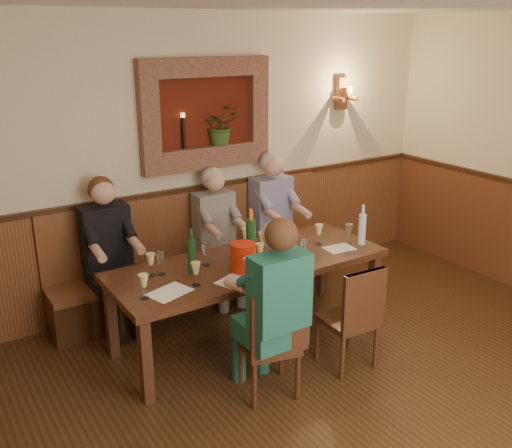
{
  "coord_description": "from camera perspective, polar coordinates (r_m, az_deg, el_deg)",
  "views": [
    {
      "loc": [
        -2.39,
        -1.97,
        2.62
      ],
      "look_at": [
        0.1,
        1.9,
        1.05
      ],
      "focal_mm": 40.0,
      "sensor_mm": 36.0,
      "label": 1
    }
  ],
  "objects": [
    {
      "name": "wine_bottle_green_a",
      "position": [
        4.82,
        -0.51,
        -1.51
      ],
      "size": [
        0.1,
        0.1,
        0.46
      ],
      "rotation": [
        0.0,
        0.0,
        -0.17
      ],
      "color": "#19471E",
      "rests_on": "dining_table"
    },
    {
      "name": "chair_near_left",
      "position": [
        4.39,
        1.34,
        -13.66
      ],
      "size": [
        0.48,
        0.48,
        0.89
      ],
      "rotation": [
        0.0,
        0.0,
        -0.24
      ],
      "color": "#391C11",
      "rests_on": "ground"
    },
    {
      "name": "water_bottle",
      "position": [
        5.29,
        10.56,
        -0.43
      ],
      "size": [
        0.08,
        0.08,
        0.37
      ],
      "rotation": [
        0.0,
        0.0,
        0.13
      ],
      "color": "silver",
      "rests_on": "dining_table"
    },
    {
      "name": "wine_glass_2",
      "position": [
        4.41,
        -6.01,
        -4.98
      ],
      "size": [
        0.08,
        0.08,
        0.19
      ],
      "primitive_type": null,
      "color": "#D2CD7D",
      "rests_on": "dining_table"
    },
    {
      "name": "wine_glass_7",
      "position": [
        5.25,
        6.29,
        -1.03
      ],
      "size": [
        0.08,
        0.08,
        0.19
      ],
      "primitive_type": null,
      "color": "#D2CD7D",
      "rests_on": "dining_table"
    },
    {
      "name": "dining_table",
      "position": [
        4.9,
        -0.67,
        -4.51
      ],
      "size": [
        2.4,
        0.9,
        0.75
      ],
      "color": "#391C11",
      "rests_on": "ground"
    },
    {
      "name": "tasting_sheet_a",
      "position": [
        4.36,
        -8.65,
        -6.75
      ],
      "size": [
        0.37,
        0.31,
        0.0
      ],
      "primitive_type": "cube",
      "rotation": [
        0.0,
        0.0,
        0.31
      ],
      "color": "white",
      "rests_on": "dining_table"
    },
    {
      "name": "wine_glass_11",
      "position": [
        4.63,
        -10.45,
        -4.02
      ],
      "size": [
        0.08,
        0.08,
        0.19
      ],
      "primitive_type": null,
      "color": "#D2CD7D",
      "rests_on": "dining_table"
    },
    {
      "name": "wine_glass_4",
      "position": [
        4.75,
        0.37,
        -3.08
      ],
      "size": [
        0.08,
        0.08,
        0.19
      ],
      "primitive_type": null,
      "color": "#D2CD7D",
      "rests_on": "dining_table"
    },
    {
      "name": "wall_niche",
      "position": [
        5.63,
        -4.62,
        10.47
      ],
      "size": [
        1.36,
        0.3,
        1.06
      ],
      "color": "#50160B",
      "rests_on": "ground"
    },
    {
      "name": "room_shell",
      "position": [
        3.18,
        17.33,
        4.7
      ],
      "size": [
        6.04,
        6.04,
        2.82
      ],
      "color": "beige",
      "rests_on": "ground"
    },
    {
      "name": "bench",
      "position": [
        5.8,
        -5.63,
        -4.54
      ],
      "size": [
        3.0,
        0.45,
        1.11
      ],
      "color": "#381E0F",
      "rests_on": "ground"
    },
    {
      "name": "wall_sconce",
      "position": [
        6.54,
        8.63,
        12.7
      ],
      "size": [
        0.25,
        0.2,
        0.35
      ],
      "color": "#5D2E1A",
      "rests_on": "ground"
    },
    {
      "name": "spittoon_bucket",
      "position": [
        4.64,
        -1.29,
        -3.34
      ],
      "size": [
        0.22,
        0.22,
        0.24
      ],
      "primitive_type": "cylinder",
      "rotation": [
        0.0,
        0.0,
        0.05
      ],
      "color": "red",
      "rests_on": "dining_table"
    },
    {
      "name": "tasting_sheet_b",
      "position": [
        4.86,
        1.68,
        -3.76
      ],
      "size": [
        0.31,
        0.25,
        0.0
      ],
      "primitive_type": "cube",
      "rotation": [
        0.0,
        0.0,
        0.2
      ],
      "color": "white",
      "rests_on": "dining_table"
    },
    {
      "name": "wine_glass_3",
      "position": [
        4.77,
        -5.05,
        -3.05
      ],
      "size": [
        0.08,
        0.08,
        0.19
      ],
      "primitive_type": null,
      "color": "white",
      "rests_on": "dining_table"
    },
    {
      "name": "wine_glass_5",
      "position": [
        5.02,
        0.64,
        -1.86
      ],
      "size": [
        0.08,
        0.08,
        0.19
      ],
      "primitive_type": null,
      "color": "#D2CD7D",
      "rests_on": "dining_table"
    },
    {
      "name": "person_chair_front",
      "position": [
        4.21,
        1.58,
        -9.95
      ],
      "size": [
        0.42,
        0.52,
        1.43
      ],
      "color": "#16494E",
      "rests_on": "ground"
    },
    {
      "name": "wine_glass_0",
      "position": [
        4.26,
        -11.15,
        -6.16
      ],
      "size": [
        0.08,
        0.08,
        0.19
      ],
      "primitive_type": null,
      "color": "#D2CD7D",
      "rests_on": "dining_table"
    },
    {
      "name": "wine_glass_10",
      "position": [
        5.12,
        -1.08,
        -1.44
      ],
      "size": [
        0.08,
        0.08,
        0.19
      ],
      "primitive_type": null,
      "color": "#D2CD7D",
      "rests_on": "dining_table"
    },
    {
      "name": "person_bench_mid",
      "position": [
        5.7,
        -3.76,
        -2.4
      ],
      "size": [
        0.39,
        0.48,
        1.36
      ],
      "color": "#625C59",
      "rests_on": "ground"
    },
    {
      "name": "person_bench_left",
      "position": [
        5.28,
        -14.24,
        -4.39
      ],
      "size": [
        0.42,
        0.51,
        1.42
      ],
      "color": "black",
      "rests_on": "ground"
    },
    {
      "name": "chair_near_right",
      "position": [
        4.78,
        9.19,
        -11.03
      ],
      "size": [
        0.42,
        0.42,
        0.89
      ],
      "rotation": [
        0.0,
        0.0,
        -0.06
      ],
      "color": "#391C11",
      "rests_on": "ground"
    },
    {
      "name": "tasting_sheet_d",
      "position": [
        4.51,
        -2.07,
        -5.63
      ],
      "size": [
        0.36,
        0.31,
        0.0
      ],
      "primitive_type": "cube",
      "rotation": [
        0.0,
        0.0,
        0.39
      ],
      "color": "white",
      "rests_on": "dining_table"
    },
    {
      "name": "wine_glass_8",
      "position": [
        5.29,
        9.23,
        -1.0
      ],
      "size": [
        0.08,
        0.08,
        0.19
      ],
      "primitive_type": null,
      "color": "white",
      "rests_on": "dining_table"
    },
    {
      "name": "wine_glass_9",
      "position": [
        4.46,
        -0.79,
        -4.57
      ],
      "size": [
        0.08,
        0.08,
        0.19
      ],
      "primitive_type": null,
      "color": "#D2CD7D",
      "rests_on": "dining_table"
    },
    {
      "name": "tasting_sheet_c",
      "position": [
        5.2,
        8.33,
        -2.42
      ],
      "size": [
        0.28,
        0.21,
        0.0
      ],
      "primitive_type": "cube",
      "rotation": [
        0.0,
        0.0,
        -0.1
      ],
      "color": "white",
      "rests_on": "dining_table"
    },
    {
      "name": "wainscoting",
      "position": [
        3.7,
        15.32,
        -15.22
      ],
      "size": [
        6.02,
        6.02,
        1.15
      ],
      "color": "#5D2E1A",
      "rests_on": "ground"
    },
    {
      "name": "person_bench_right",
      "position": [
        6.02,
        1.99,
        -0.81
      ],
      "size": [
        0.43,
        0.52,
        1.44
      ],
      "color": "navy",
      "rests_on": "ground"
    },
    {
      "name": "wine_bottle_green_b",
      "position": [
        4.61,
        -6.42,
        -3.15
      ],
      "size": [
        0.07,
        0.07,
        0.38
      ],
      "rotation": [
        0.0,
        0.0,
        -0.05
      ],
      "color": "#19471E",
      "rests_on": "dining_table"
    },
    {
      "name": "wine_glass_6",
      "position": [
        4.85,
        4.82,
        -2.69
      ],
      "size": [
        0.08,
        0.08,
        0.19
      ],
      "primitive_type": null,
      "color": "white",
      "rests_on": "dining_table"
    },
    {
      "name": "wine_glass_1",
      "position": [
        4.64,
        -9.52,
        -3.92
      ],
      "size": [
        0.08,
        0.08,
        0.19
      ],
      "primitive_type": null,
      "color": "white",
      "rests_on": "dining_table"
    }
  ]
}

